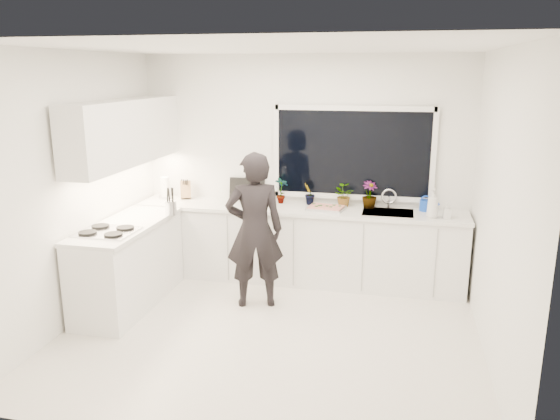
# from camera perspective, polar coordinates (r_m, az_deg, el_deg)

# --- Properties ---
(floor) EXTENTS (4.00, 3.50, 0.02)m
(floor) POSITION_cam_1_polar(r_m,az_deg,el_deg) (5.50, -1.03, -12.81)
(floor) COLOR beige
(floor) RESTS_ON ground
(wall_back) EXTENTS (4.00, 0.02, 2.70)m
(wall_back) POSITION_cam_1_polar(r_m,az_deg,el_deg) (6.72, 2.46, 4.47)
(wall_back) COLOR white
(wall_back) RESTS_ON ground
(wall_left) EXTENTS (0.02, 3.50, 2.70)m
(wall_left) POSITION_cam_1_polar(r_m,az_deg,el_deg) (5.83, -20.67, 2.03)
(wall_left) COLOR white
(wall_left) RESTS_ON ground
(wall_right) EXTENTS (0.02, 3.50, 2.70)m
(wall_right) POSITION_cam_1_polar(r_m,az_deg,el_deg) (4.97, 22.05, -0.13)
(wall_right) COLOR white
(wall_right) RESTS_ON ground
(ceiling) EXTENTS (4.00, 3.50, 0.02)m
(ceiling) POSITION_cam_1_polar(r_m,az_deg,el_deg) (4.90, -1.18, 16.78)
(ceiling) COLOR white
(ceiling) RESTS_ON wall_back
(window) EXTENTS (1.80, 0.02, 1.00)m
(window) POSITION_cam_1_polar(r_m,az_deg,el_deg) (6.58, 7.60, 5.90)
(window) COLOR black
(window) RESTS_ON wall_back
(base_cabinets_back) EXTENTS (3.92, 0.58, 0.88)m
(base_cabinets_back) POSITION_cam_1_polar(r_m,az_deg,el_deg) (6.64, 1.90, -3.74)
(base_cabinets_back) COLOR white
(base_cabinets_back) RESTS_ON floor
(base_cabinets_left) EXTENTS (0.58, 1.60, 0.88)m
(base_cabinets_left) POSITION_cam_1_polar(r_m,az_deg,el_deg) (6.19, -15.52, -5.64)
(base_cabinets_left) COLOR white
(base_cabinets_left) RESTS_ON floor
(countertop_back) EXTENTS (3.94, 0.62, 0.04)m
(countertop_back) POSITION_cam_1_polar(r_m,az_deg,el_deg) (6.51, 1.92, 0.09)
(countertop_back) COLOR silver
(countertop_back) RESTS_ON base_cabinets_back
(countertop_left) EXTENTS (0.62, 1.60, 0.04)m
(countertop_left) POSITION_cam_1_polar(r_m,az_deg,el_deg) (6.06, -15.81, -1.54)
(countertop_left) COLOR silver
(countertop_left) RESTS_ON base_cabinets_left
(upper_cabinets) EXTENTS (0.34, 2.10, 0.70)m
(upper_cabinets) POSITION_cam_1_polar(r_m,az_deg,el_deg) (6.24, -15.87, 7.81)
(upper_cabinets) COLOR white
(upper_cabinets) RESTS_ON wall_left
(sink) EXTENTS (0.58, 0.42, 0.14)m
(sink) POSITION_cam_1_polar(r_m,az_deg,el_deg) (6.42, 11.18, -0.65)
(sink) COLOR silver
(sink) RESTS_ON countertop_back
(faucet) EXTENTS (0.03, 0.03, 0.22)m
(faucet) POSITION_cam_1_polar(r_m,az_deg,el_deg) (6.58, 11.30, 1.13)
(faucet) COLOR silver
(faucet) RESTS_ON countertop_back
(stovetop) EXTENTS (0.56, 0.48, 0.03)m
(stovetop) POSITION_cam_1_polar(r_m,az_deg,el_deg) (5.76, -17.64, -2.12)
(stovetop) COLOR black
(stovetop) RESTS_ON countertop_left
(person) EXTENTS (0.71, 0.58, 1.70)m
(person) POSITION_cam_1_polar(r_m,az_deg,el_deg) (5.83, -2.68, -2.15)
(person) COLOR black
(person) RESTS_ON floor
(pizza_tray) EXTENTS (0.46, 0.37, 0.03)m
(pizza_tray) POSITION_cam_1_polar(r_m,az_deg,el_deg) (6.43, 4.83, 0.19)
(pizza_tray) COLOR #B2B2B6
(pizza_tray) RESTS_ON countertop_back
(pizza) EXTENTS (0.42, 0.33, 0.01)m
(pizza) POSITION_cam_1_polar(r_m,az_deg,el_deg) (6.42, 4.83, 0.34)
(pizza) COLOR #A8161D
(pizza) RESTS_ON pizza_tray
(watering_can) EXTENTS (0.18, 0.18, 0.13)m
(watering_can) POSITION_cam_1_polar(r_m,az_deg,el_deg) (6.55, 14.96, 0.47)
(watering_can) COLOR #1441BE
(watering_can) RESTS_ON countertop_back
(paper_towel_roll) EXTENTS (0.14, 0.14, 0.26)m
(paper_towel_roll) POSITION_cam_1_polar(r_m,az_deg,el_deg) (7.10, -11.91, 2.24)
(paper_towel_roll) COLOR white
(paper_towel_roll) RESTS_ON countertop_back
(knife_block) EXTENTS (0.16, 0.14, 0.22)m
(knife_block) POSITION_cam_1_polar(r_m,az_deg,el_deg) (7.03, -9.83, 2.06)
(knife_block) COLOR #A2714B
(knife_block) RESTS_ON countertop_back
(utensil_crock) EXTENTS (0.14, 0.14, 0.16)m
(utensil_crock) POSITION_cam_1_polar(r_m,az_deg,el_deg) (6.28, -11.34, 0.23)
(utensil_crock) COLOR silver
(utensil_crock) RESTS_ON countertop_left
(picture_frame_large) EXTENTS (0.22, 0.02, 0.28)m
(picture_frame_large) POSITION_cam_1_polar(r_m,az_deg,el_deg) (6.90, -4.40, 2.25)
(picture_frame_large) COLOR black
(picture_frame_large) RESTS_ON countertop_back
(picture_frame_small) EXTENTS (0.25, 0.03, 0.30)m
(picture_frame_small) POSITION_cam_1_polar(r_m,az_deg,el_deg) (6.84, -2.65, 2.25)
(picture_frame_small) COLOR black
(picture_frame_small) RESTS_ON countertop_back
(herb_plants) EXTENTS (1.29, 0.30, 0.33)m
(herb_plants) POSITION_cam_1_polar(r_m,az_deg,el_deg) (6.57, 5.66, 1.67)
(herb_plants) COLOR #26662D
(herb_plants) RESTS_ON countertop_back
(soap_bottles) EXTENTS (0.28, 0.17, 0.33)m
(soap_bottles) POSITION_cam_1_polar(r_m,az_deg,el_deg) (6.24, 15.93, 0.52)
(soap_bottles) COLOR #D8BF66
(soap_bottles) RESTS_ON countertop_back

